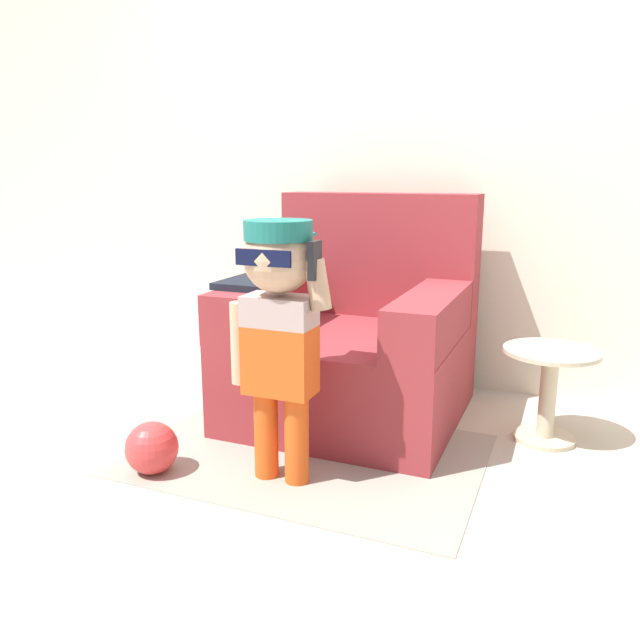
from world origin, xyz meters
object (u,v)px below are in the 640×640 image
toy_ball (152,448)px  armchair (355,340)px  side_table (549,385)px  person_child (279,312)px

toy_ball → armchair: bearing=61.3°
side_table → toy_ball: (-1.36, -0.88, -0.15)m
person_child → side_table: (0.89, 0.74, -0.39)m
person_child → side_table: 1.22m
armchair → side_table: bearing=-1.3°
armchair → toy_ball: armchair is taller
armchair → toy_ball: size_ratio=5.09×
armchair → person_child: 0.82m
person_child → side_table: bearing=39.9°
armchair → side_table: 0.87m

